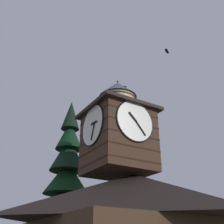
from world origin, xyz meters
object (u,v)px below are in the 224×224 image
(pine_tree_behind, at_px, (66,191))
(moon, at_px, (122,182))
(flying_bird_low, at_px, (123,87))
(flying_bird_high, at_px, (167,51))
(clock_tower, at_px, (118,132))

(pine_tree_behind, height_order, moon, pine_tree_behind)
(moon, distance_m, flying_bird_low, 28.65)
(pine_tree_behind, distance_m, flying_bird_low, 10.95)
(pine_tree_behind, relative_size, flying_bird_high, 21.83)
(clock_tower, distance_m, flying_bird_low, 7.68)
(moon, distance_m, flying_bird_high, 32.49)
(flying_bird_low, bearing_deg, pine_tree_behind, -47.75)
(moon, bearing_deg, flying_bird_low, 56.98)
(clock_tower, height_order, flying_bird_low, flying_bird_low)
(moon, bearing_deg, pine_tree_behind, 46.26)
(clock_tower, relative_size, flying_bird_low, 13.74)
(flying_bird_high, distance_m, flying_bird_low, 5.34)
(flying_bird_high, relative_size, flying_bird_low, 1.28)
(flying_bird_high, height_order, flying_bird_low, flying_bird_high)
(moon, height_order, flying_bird_high, flying_bird_high)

